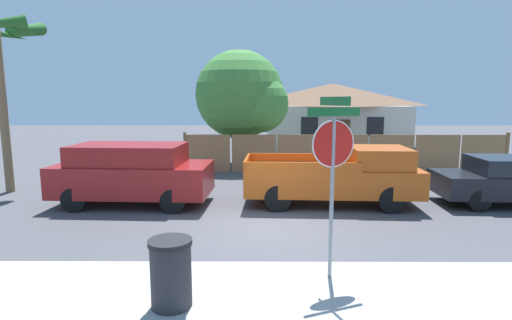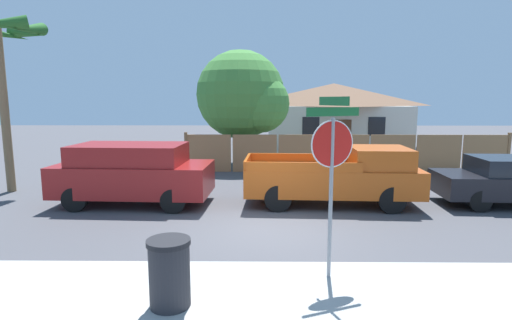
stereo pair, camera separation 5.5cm
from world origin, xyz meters
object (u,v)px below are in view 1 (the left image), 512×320
object	(u,v)px
house	(332,114)
trash_bin	(171,273)
orange_pickup	(338,176)
oak_tree	(244,97)
stop_sign	(333,156)
red_suv	(133,172)

from	to	relation	value
house	trash_bin	world-z (taller)	house
house	orange_pickup	xyz separation A→B (m)	(-2.56, -15.33, -1.32)
orange_pickup	trash_bin	bearing A→B (deg)	-118.93
house	oak_tree	xyz separation A→B (m)	(-5.67, -8.10, 1.11)
oak_tree	stop_sign	size ratio (longest dim) A/B	1.71
orange_pickup	stop_sign	size ratio (longest dim) A/B	1.63
oak_tree	house	bearing A→B (deg)	55.03
oak_tree	orange_pickup	world-z (taller)	oak_tree
house	trash_bin	xyz separation A→B (m)	(-6.31, -21.40, -1.66)
stop_sign	trash_bin	bearing A→B (deg)	-179.46
red_suv	orange_pickup	world-z (taller)	red_suv
oak_tree	trash_bin	bearing A→B (deg)	-92.76
orange_pickup	stop_sign	bearing A→B (deg)	-99.83
oak_tree	trash_bin	size ratio (longest dim) A/B	5.12
oak_tree	red_suv	bearing A→B (deg)	-113.28
oak_tree	red_suv	xyz separation A→B (m)	(-3.10, -7.22, -2.31)
stop_sign	trash_bin	xyz separation A→B (m)	(-2.63, -1.07, -1.66)
orange_pickup	red_suv	bearing A→B (deg)	-177.33
house	stop_sign	xyz separation A→B (m)	(-3.68, -20.33, 0.01)
stop_sign	trash_bin	distance (m)	3.29
orange_pickup	trash_bin	distance (m)	7.14
house	oak_tree	distance (m)	9.95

